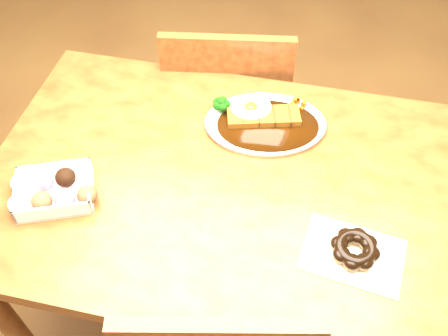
% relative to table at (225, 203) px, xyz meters
% --- Properties ---
extents(ground, '(6.00, 6.00, 0.00)m').
position_rel_table_xyz_m(ground, '(0.00, 0.00, -0.65)').
color(ground, brown).
rests_on(ground, ground).
extents(table, '(1.20, 0.80, 0.75)m').
position_rel_table_xyz_m(table, '(0.00, 0.00, 0.00)').
color(table, '#502610').
rests_on(table, ground).
extents(chair_far, '(0.48, 0.48, 0.87)m').
position_rel_table_xyz_m(chair_far, '(-0.10, 0.54, -0.17)').
color(chair_far, '#502610').
rests_on(chair_far, ground).
extents(katsu_curry_plate, '(0.36, 0.29, 0.06)m').
position_rel_table_xyz_m(katsu_curry_plate, '(0.06, 0.21, 0.12)').
color(katsu_curry_plate, white).
rests_on(katsu_curry_plate, table).
extents(donut_box, '(0.22, 0.19, 0.05)m').
position_rel_table_xyz_m(donut_box, '(-0.39, -0.14, 0.12)').
color(donut_box, white).
rests_on(donut_box, table).
extents(pon_de_ring, '(0.24, 0.18, 0.04)m').
position_rel_table_xyz_m(pon_de_ring, '(0.32, -0.15, 0.12)').
color(pon_de_ring, silver).
rests_on(pon_de_ring, table).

